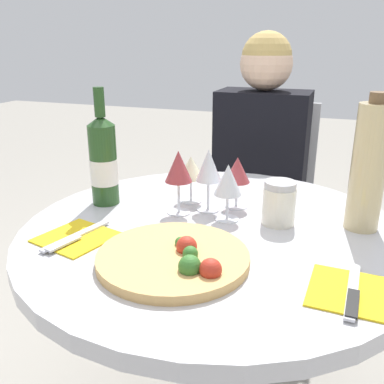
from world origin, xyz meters
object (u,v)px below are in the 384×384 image
at_px(pizza_large, 176,258).
at_px(wine_bottle, 103,161).
at_px(tall_carafe, 369,167).
at_px(seated_diner, 255,199).
at_px(chair_behind_diner, 261,211).
at_px(dining_table, 214,274).

distance_m(pizza_large, wine_bottle, 0.41).
height_order(wine_bottle, tall_carafe, tall_carafe).
bearing_deg(seated_diner, pizza_large, 91.30).
xyz_separation_m(chair_behind_diner, pizza_large, (0.02, -1.03, 0.30)).
relative_size(seated_diner, pizza_large, 3.79).
relative_size(pizza_large, tall_carafe, 0.97).
height_order(seated_diner, tall_carafe, seated_diner).
relative_size(chair_behind_diner, pizza_large, 2.88).
bearing_deg(tall_carafe, dining_table, -160.10).
distance_m(wine_bottle, tall_carafe, 0.66).
height_order(chair_behind_diner, wine_bottle, wine_bottle).
height_order(chair_behind_diner, tall_carafe, tall_carafe).
bearing_deg(pizza_large, chair_behind_diner, 91.12).
bearing_deg(tall_carafe, pizza_large, -138.18).
height_order(dining_table, pizza_large, pizza_large).
relative_size(dining_table, seated_diner, 0.79).
height_order(seated_diner, pizza_large, seated_diner).
xyz_separation_m(seated_diner, tall_carafe, (0.37, -0.58, 0.33)).
bearing_deg(dining_table, tall_carafe, 19.90).
xyz_separation_m(chair_behind_diner, seated_diner, (-0.00, -0.14, 0.11)).
relative_size(wine_bottle, tall_carafe, 0.98).
xyz_separation_m(dining_table, tall_carafe, (0.33, 0.12, 0.28)).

